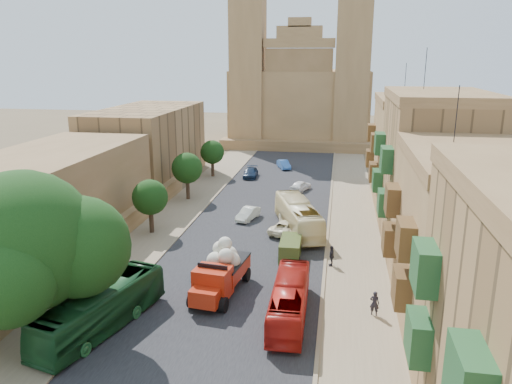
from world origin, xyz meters
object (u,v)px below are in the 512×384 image
(street_tree_a, at_px, (90,250))
(car_white_b, at_px, (301,186))
(pedestrian_c, at_px, (332,256))
(street_tree_d, at_px, (212,152))
(car_white_a, at_px, (248,214))
(pedestrian_a, at_px, (374,303))
(car_dkblue, at_px, (251,173))
(bus_cream_east, at_px, (298,216))
(car_blue_b, at_px, (284,164))
(olive_pickup, at_px, (290,248))
(ficus_tree, at_px, (27,247))
(red_truck, at_px, (220,271))
(bus_red_east, at_px, (289,300))
(car_cream, at_px, (287,227))
(car_blue_a, at_px, (205,277))
(church, at_px, (301,94))
(street_tree_c, at_px, (187,168))
(street_tree_b, at_px, (150,197))
(bus_green_north, at_px, (101,309))

(street_tree_a, distance_m, car_white_b, 32.91)
(street_tree_a, distance_m, pedestrian_c, 18.86)
(street_tree_a, bearing_deg, street_tree_d, 90.00)
(car_white_a, distance_m, pedestrian_a, 21.95)
(street_tree_a, bearing_deg, car_white_b, 66.52)
(car_dkblue, bearing_deg, car_white_a, -83.60)
(bus_cream_east, bearing_deg, street_tree_a, 28.13)
(car_blue_b, bearing_deg, olive_pickup, -103.94)
(street_tree_d, height_order, car_white_b, street_tree_d)
(ficus_tree, bearing_deg, car_blue_b, 80.06)
(red_truck, distance_m, bus_red_east, 5.95)
(car_cream, bearing_deg, car_white_a, -17.46)
(red_truck, distance_m, car_blue_a, 2.35)
(ficus_tree, bearing_deg, pedestrian_a, 19.44)
(car_white_a, height_order, pedestrian_a, pedestrian_a)
(church, relative_size, ficus_tree, 3.40)
(olive_pickup, xyz_separation_m, car_cream, (-0.93, 5.95, -0.15))
(street_tree_a, height_order, street_tree_c, street_tree_c)
(street_tree_b, relative_size, street_tree_d, 1.02)
(bus_red_east, distance_m, car_white_b, 32.45)
(street_tree_a, distance_m, street_tree_c, 24.02)
(olive_pickup, bearing_deg, red_truck, -119.69)
(street_tree_d, distance_m, bus_cream_east, 25.53)
(street_tree_d, xyz_separation_m, bus_red_east, (14.96, -38.28, -2.21))
(street_tree_c, xyz_separation_m, pedestrian_a, (20.48, -24.98, -2.93))
(ficus_tree, bearing_deg, street_tree_a, 94.26)
(ficus_tree, xyz_separation_m, car_dkblue, (4.87, 44.29, -5.65))
(car_cream, bearing_deg, street_tree_b, 29.02)
(street_tree_b, relative_size, bus_green_north, 0.51)
(bus_cream_east, bearing_deg, pedestrian_c, 94.82)
(ficus_tree, height_order, car_white_b, ficus_tree)
(ficus_tree, xyz_separation_m, bus_red_east, (14.36, 5.71, -5.04))
(car_blue_b, bearing_deg, street_tree_a, -123.86)
(street_tree_a, xyz_separation_m, car_white_b, (13.08, 30.12, -2.26))
(bus_red_east, bearing_deg, red_truck, -28.16)
(church, relative_size, car_white_b, 9.54)
(street_tree_d, relative_size, car_white_a, 1.37)
(car_cream, bearing_deg, bus_red_east, 117.16)
(street_tree_a, height_order, pedestrian_c, street_tree_a)
(ficus_tree, relative_size, pedestrian_c, 6.07)
(olive_pickup, xyz_separation_m, pedestrian_c, (3.50, -1.28, 0.09))
(street_tree_b, height_order, red_truck, street_tree_b)
(car_white_b, distance_m, pedestrian_a, 31.96)
(bus_red_east, distance_m, pedestrian_c, 9.36)
(red_truck, relative_size, car_blue_a, 2.12)
(bus_green_north, bearing_deg, street_tree_c, 111.28)
(street_tree_b, xyz_separation_m, pedestrian_a, (20.48, -12.98, -2.68))
(ficus_tree, bearing_deg, street_tree_c, 91.06)
(bus_green_north, bearing_deg, church, 99.41)
(street_tree_d, bearing_deg, car_blue_b, 35.33)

